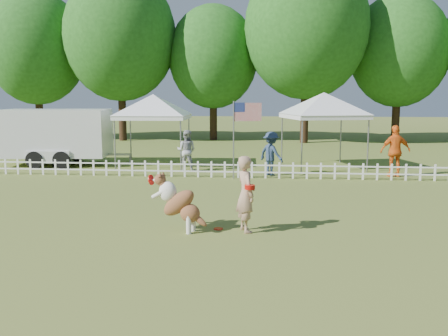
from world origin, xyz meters
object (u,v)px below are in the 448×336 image
at_px(frisbee_on_turf, 218,229).
at_px(canopy_tent_right, 323,131).
at_px(dog, 180,203).
at_px(spectator_b, 271,154).
at_px(flag_pole, 234,140).
at_px(spectator_c, 395,151).
at_px(handler, 246,194).
at_px(canopy_tent_left, 154,131).
at_px(cargo_trailer, 56,137).
at_px(spectator_a, 187,151).

distance_m(frisbee_on_turf, canopy_tent_right, 10.71).
distance_m(dog, spectator_b, 8.34).
distance_m(canopy_tent_right, flag_pole, 4.68).
bearing_deg(canopy_tent_right, spectator_c, -55.45).
bearing_deg(frisbee_on_turf, dog, -163.60).
distance_m(handler, canopy_tent_right, 10.56).
xyz_separation_m(handler, canopy_tent_left, (-4.45, 9.97, 0.64)).
height_order(frisbee_on_turf, cargo_trailer, cargo_trailer).
distance_m(dog, flag_pole, 7.27).
height_order(dog, canopy_tent_right, canopy_tent_right).
height_order(frisbee_on_turf, canopy_tent_right, canopy_tent_right).
relative_size(canopy_tent_right, spectator_b, 1.84).
distance_m(handler, spectator_a, 9.18).
bearing_deg(spectator_b, handler, 128.28).
height_order(canopy_tent_right, flag_pole, canopy_tent_right).
bearing_deg(flag_pole, dog, -107.03).
bearing_deg(spectator_b, spectator_c, -136.19).
distance_m(flag_pole, spectator_c, 6.07).
bearing_deg(handler, canopy_tent_right, -37.95).
bearing_deg(canopy_tent_left, frisbee_on_turf, -71.25).
relative_size(canopy_tent_left, spectator_c, 1.56).
bearing_deg(dog, canopy_tent_right, 83.56).
distance_m(canopy_tent_left, spectator_b, 5.42).
bearing_deg(spectator_a, handler, 116.04).
xyz_separation_m(frisbee_on_turf, cargo_trailer, (-8.18, 9.89, 1.22)).
relative_size(handler, cargo_trailer, 0.31).
bearing_deg(canopy_tent_left, spectator_a, -39.97).
relative_size(canopy_tent_right, cargo_trailer, 0.55).
bearing_deg(flag_pole, frisbee_on_turf, -100.31).
height_order(dog, flag_pole, flag_pole).
height_order(handler, flag_pole, flag_pole).
bearing_deg(frisbee_on_turf, spectator_a, 104.40).
height_order(canopy_tent_left, cargo_trailer, canopy_tent_left).
height_order(dog, spectator_b, spectator_b).
relative_size(dog, canopy_tent_left, 0.43).
distance_m(spectator_b, spectator_c, 4.60).
bearing_deg(spectator_b, spectator_a, 29.49).
bearing_deg(canopy_tent_right, handler, -119.91).
height_order(frisbee_on_turf, flag_pole, flag_pole).
relative_size(flag_pole, spectator_b, 1.69).
xyz_separation_m(cargo_trailer, spectator_a, (5.97, -1.28, -0.41)).
distance_m(cargo_trailer, spectator_a, 6.12).
bearing_deg(canopy_tent_right, spectator_a, 179.64).
distance_m(dog, spectator_a, 8.96).
height_order(cargo_trailer, spectator_c, cargo_trailer).
height_order(frisbee_on_turf, spectator_c, spectator_c).
height_order(canopy_tent_left, canopy_tent_right, canopy_tent_right).
height_order(dog, spectator_c, spectator_c).
xyz_separation_m(dog, cargo_trailer, (-7.34, 10.14, 0.59)).
xyz_separation_m(canopy_tent_left, spectator_a, (1.61, -1.24, -0.67)).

